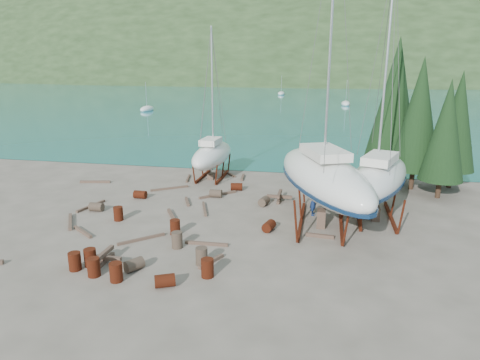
% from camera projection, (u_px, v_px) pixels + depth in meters
% --- Properties ---
extents(ground, '(600.00, 600.00, 0.00)m').
position_uv_depth(ground, '(217.00, 236.00, 24.34)').
color(ground, '#574F45').
rests_on(ground, ground).
extents(bay_water, '(700.00, 700.00, 0.00)m').
position_uv_depth(bay_water, '(320.00, 76.00, 322.07)').
color(bay_water, teal).
rests_on(bay_water, ground).
extents(far_hill, '(800.00, 360.00, 110.00)m').
position_uv_depth(far_hill, '(321.00, 75.00, 326.80)').
color(far_hill, '#1F3018').
rests_on(far_hill, ground).
extents(far_house_left, '(6.60, 5.60, 5.60)m').
position_uv_depth(far_house_left, '(195.00, 76.00, 214.54)').
color(far_house_left, beige).
rests_on(far_house_left, ground).
extents(far_house_center, '(6.60, 5.60, 5.60)m').
position_uv_depth(far_house_center, '(274.00, 77.00, 206.95)').
color(far_house_center, beige).
rests_on(far_house_center, ground).
extents(far_house_right, '(6.60, 5.60, 5.60)m').
position_uv_depth(far_house_right, '(382.00, 77.00, 197.45)').
color(far_house_right, beige).
rests_on(far_house_right, ground).
extents(cypress_near_right, '(3.60, 3.60, 10.00)m').
position_uv_depth(cypress_near_right, '(419.00, 114.00, 31.77)').
color(cypress_near_right, black).
rests_on(cypress_near_right, ground).
extents(cypress_mid_right, '(3.06, 3.06, 8.50)m').
position_uv_depth(cypress_mid_right, '(446.00, 131.00, 29.83)').
color(cypress_mid_right, black).
rests_on(cypress_mid_right, ground).
extents(cypress_back_left, '(4.14, 4.14, 11.50)m').
position_uv_depth(cypress_back_left, '(395.00, 100.00, 33.72)').
color(cypress_back_left, black).
rests_on(cypress_back_left, ground).
extents(cypress_far_right, '(3.24, 3.24, 9.00)m').
position_uv_depth(cypress_far_right, '(457.00, 121.00, 32.30)').
color(cypress_far_right, black).
rests_on(cypress_far_right, ground).
extents(moored_boat_left, '(2.00, 5.00, 6.05)m').
position_uv_depth(moored_boat_left, '(147.00, 109.00, 86.65)').
color(moored_boat_left, silver).
rests_on(moored_boat_left, ground).
extents(moored_boat_mid, '(2.00, 5.00, 6.05)m').
position_uv_depth(moored_boat_mid, '(346.00, 104.00, 97.95)').
color(moored_boat_mid, silver).
rests_on(moored_boat_mid, ground).
extents(moored_boat_far, '(2.00, 5.00, 6.05)m').
position_uv_depth(moored_boat_far, '(281.00, 94.00, 129.73)').
color(moored_boat_far, silver).
rests_on(moored_boat_far, ground).
extents(large_sailboat_near, '(7.61, 12.16, 18.49)m').
position_uv_depth(large_sailboat_near, '(323.00, 177.00, 25.37)').
color(large_sailboat_near, silver).
rests_on(large_sailboat_near, ground).
extents(large_sailboat_far, '(6.09, 10.25, 15.62)m').
position_uv_depth(large_sailboat_far, '(377.00, 179.00, 26.55)').
color(large_sailboat_far, silver).
rests_on(large_sailboat_far, ground).
extents(small_sailboat_shore, '(2.78, 7.81, 12.31)m').
position_uv_depth(small_sailboat_shore, '(212.00, 155.00, 35.96)').
color(small_sailboat_shore, silver).
rests_on(small_sailboat_shore, ground).
extents(worker, '(0.48, 0.70, 1.86)m').
position_uv_depth(worker, '(314.00, 201.00, 27.38)').
color(worker, '#11234E').
rests_on(worker, ground).
extents(drum_0, '(0.58, 0.58, 0.88)m').
position_uv_depth(drum_0, '(75.00, 261.00, 20.21)').
color(drum_0, '#541D0E').
rests_on(drum_0, ground).
extents(drum_1, '(0.97, 1.05, 0.58)m').
position_uv_depth(drum_1, '(134.00, 265.00, 20.20)').
color(drum_1, '#2D2823').
rests_on(drum_1, ground).
extents(drum_2, '(0.89, 0.60, 0.58)m').
position_uv_depth(drum_2, '(140.00, 195.00, 30.92)').
color(drum_2, '#541D0E').
rests_on(drum_2, ground).
extents(drum_3, '(0.58, 0.58, 0.88)m').
position_uv_depth(drum_3, '(90.00, 257.00, 20.60)').
color(drum_3, '#541D0E').
rests_on(drum_3, ground).
extents(drum_4, '(0.96, 0.71, 0.58)m').
position_uv_depth(drum_4, '(237.00, 187.00, 32.86)').
color(drum_4, '#541D0E').
rests_on(drum_4, ground).
extents(drum_5, '(0.58, 0.58, 0.88)m').
position_uv_depth(drum_5, '(202.00, 256.00, 20.74)').
color(drum_5, '#2D2823').
rests_on(drum_5, ground).
extents(drum_6, '(0.78, 0.99, 0.58)m').
position_uv_depth(drum_6, '(269.00, 226.00, 24.96)').
color(drum_6, '#541D0E').
rests_on(drum_6, ground).
extents(drum_7, '(0.58, 0.58, 0.88)m').
position_uv_depth(drum_7, '(207.00, 268.00, 19.55)').
color(drum_7, '#541D0E').
rests_on(drum_7, ground).
extents(drum_8, '(0.58, 0.58, 0.88)m').
position_uv_depth(drum_8, '(118.00, 214.00, 26.58)').
color(drum_8, '#541D0E').
rests_on(drum_8, ground).
extents(drum_9, '(0.89, 0.59, 0.58)m').
position_uv_depth(drum_9, '(216.00, 193.00, 31.17)').
color(drum_9, '#2D2823').
rests_on(drum_9, ground).
extents(drum_10, '(0.58, 0.58, 0.88)m').
position_uv_depth(drum_10, '(94.00, 267.00, 19.62)').
color(drum_10, '#541D0E').
rests_on(drum_10, ground).
extents(drum_11, '(0.76, 0.98, 0.58)m').
position_uv_depth(drum_11, '(264.00, 201.00, 29.42)').
color(drum_11, '#2D2823').
rests_on(drum_11, ground).
extents(drum_12, '(1.04, 0.90, 0.58)m').
position_uv_depth(drum_12, '(165.00, 281.00, 18.71)').
color(drum_12, '#541D0E').
rests_on(drum_12, ground).
extents(drum_13, '(0.58, 0.58, 0.88)m').
position_uv_depth(drum_13, '(116.00, 272.00, 19.16)').
color(drum_13, '#541D0E').
rests_on(drum_13, ground).
extents(drum_14, '(0.58, 0.58, 0.88)m').
position_uv_depth(drum_14, '(175.00, 227.00, 24.38)').
color(drum_14, '#541D0E').
rests_on(drum_14, ground).
extents(drum_15, '(0.89, 0.59, 0.58)m').
position_uv_depth(drum_15, '(96.00, 207.00, 28.27)').
color(drum_15, '#2D2823').
rests_on(drum_15, ground).
extents(drum_17, '(0.58, 0.58, 0.88)m').
position_uv_depth(drum_17, '(177.00, 240.00, 22.63)').
color(drum_17, '#2D2823').
rests_on(drum_17, ground).
extents(timber_0, '(0.58, 2.19, 0.14)m').
position_uv_depth(timber_0, '(188.00, 178.00, 36.07)').
color(timber_0, brown).
rests_on(timber_0, ground).
extents(timber_1, '(1.59, 0.35, 0.19)m').
position_uv_depth(timber_1, '(320.00, 236.00, 24.05)').
color(timber_1, brown).
rests_on(timber_1, ground).
extents(timber_2, '(2.44, 0.68, 0.19)m').
position_uv_depth(timber_2, '(95.00, 182.00, 34.96)').
color(timber_2, brown).
rests_on(timber_2, ground).
extents(timber_3, '(2.06, 1.99, 0.15)m').
position_uv_depth(timber_3, '(141.00, 239.00, 23.67)').
color(timber_3, brown).
rests_on(timber_3, ground).
extents(timber_4, '(0.86, 1.69, 0.17)m').
position_uv_depth(timber_4, '(187.00, 201.00, 30.03)').
color(timber_4, brown).
rests_on(timber_4, ground).
extents(timber_5, '(2.37, 0.23, 0.16)m').
position_uv_depth(timber_5, '(206.00, 244.00, 23.06)').
color(timber_5, brown).
rests_on(timber_5, ground).
extents(timber_6, '(0.39, 1.82, 0.19)m').
position_uv_depth(timber_6, '(243.00, 177.00, 36.29)').
color(timber_6, brown).
rests_on(timber_6, ground).
extents(timber_7, '(0.92, 1.63, 0.17)m').
position_uv_depth(timber_7, '(211.00, 261.00, 20.98)').
color(timber_7, brown).
rests_on(timber_7, ground).
extents(timber_8, '(1.03, 1.58, 0.19)m').
position_uv_depth(timber_8, '(171.00, 214.00, 27.52)').
color(timber_8, brown).
rests_on(timber_8, ground).
extents(timber_9, '(1.62, 1.92, 0.15)m').
position_uv_depth(timber_9, '(229.00, 174.00, 37.61)').
color(timber_9, brown).
rests_on(timber_9, ground).
extents(timber_10, '(2.34, 2.24, 0.16)m').
position_uv_depth(timber_10, '(218.00, 195.00, 31.57)').
color(timber_10, brown).
rests_on(timber_10, ground).
extents(timber_11, '(1.04, 2.59, 0.15)m').
position_uv_depth(timber_11, '(204.00, 209.00, 28.56)').
color(timber_11, brown).
rests_on(timber_11, ground).
extents(timber_12, '(1.83, 1.37, 0.17)m').
position_uv_depth(timber_12, '(83.00, 232.00, 24.66)').
color(timber_12, brown).
rests_on(timber_12, ground).
extents(timber_14, '(1.60, 2.39, 0.18)m').
position_uv_depth(timber_14, '(70.00, 222.00, 26.21)').
color(timber_14, brown).
rests_on(timber_14, ground).
extents(timber_15, '(2.52, 1.86, 0.15)m').
position_uv_depth(timber_15, '(170.00, 188.00, 33.21)').
color(timber_15, brown).
rests_on(timber_15, ground).
extents(timber_17, '(0.77, 2.56, 0.16)m').
position_uv_depth(timber_17, '(91.00, 206.00, 29.08)').
color(timber_17, brown).
rests_on(timber_17, ground).
extents(timber_pile_fore, '(1.80, 1.80, 0.60)m').
position_uv_depth(timber_pile_fore, '(104.00, 258.00, 20.88)').
color(timber_pile_fore, brown).
rests_on(timber_pile_fore, ground).
extents(timber_pile_aft, '(1.80, 1.80, 0.60)m').
position_uv_depth(timber_pile_aft, '(279.00, 197.00, 30.42)').
color(timber_pile_aft, brown).
rests_on(timber_pile_aft, ground).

